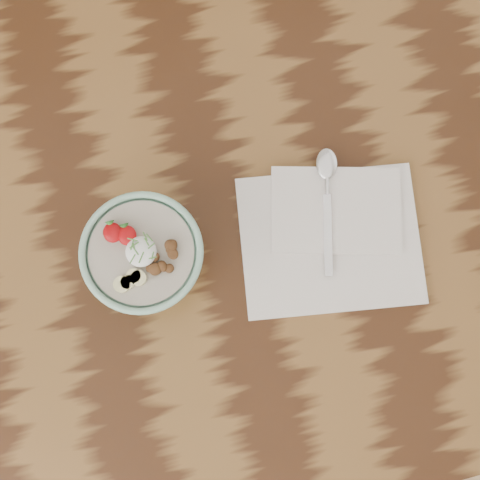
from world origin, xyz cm
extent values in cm
cube|color=#381E0E|center=(0.00, 0.00, 73.00)|extent=(160.00, 90.00, 4.00)
cylinder|color=#8DBEA5|center=(-11.63, -2.79, 75.54)|extent=(7.57, 7.57, 1.08)
torus|color=#8DBEA5|center=(-11.63, -2.79, 84.37)|extent=(17.21, 17.21, 0.99)
cylinder|color=#C0B39F|center=(-11.63, -2.79, 83.83)|extent=(14.60, 14.60, 0.90)
ellipsoid|color=white|center=(-11.51, -2.85, 85.11)|extent=(4.28, 4.28, 2.35)
ellipsoid|color=#A3070B|center=(-14.68, 0.75, 85.00)|extent=(2.62, 2.88, 1.44)
cone|color=#286623|center=(-14.68, 1.92, 85.30)|extent=(1.40, 1.03, 1.52)
ellipsoid|color=#A3070B|center=(-12.87, -0.14, 85.00)|extent=(2.61, 2.87, 1.43)
cone|color=#286623|center=(-12.87, 1.03, 85.30)|extent=(1.40, 1.03, 1.52)
cylinder|color=beige|center=(-15.12, -6.48, 84.68)|extent=(2.32, 2.32, 0.70)
cylinder|color=beige|center=(-13.29, -5.75, 84.68)|extent=(2.00, 2.00, 0.70)
cylinder|color=beige|center=(-14.29, -6.38, 84.68)|extent=(1.95, 1.95, 0.70)
cylinder|color=beige|center=(-12.74, -6.22, 84.68)|extent=(2.19, 2.19, 0.70)
ellipsoid|color=#5A341A|center=(-7.54, -3.48, 84.81)|extent=(1.89, 1.77, 1.04)
ellipsoid|color=#5A341A|center=(-7.21, -3.13, 84.91)|extent=(1.97, 2.19, 1.14)
ellipsoid|color=#5A341A|center=(-9.94, -4.01, 84.75)|extent=(1.94, 1.92, 1.06)
ellipsoid|color=#5A341A|center=(-10.92, -5.28, 84.72)|extent=(1.39, 1.46, 0.78)
ellipsoid|color=#5A341A|center=(-10.23, -5.64, 84.91)|extent=(2.54, 2.52, 1.27)
ellipsoid|color=#5A341A|center=(-9.20, -5.52, 84.85)|extent=(1.75, 1.94, 1.28)
ellipsoid|color=#5A341A|center=(-7.36, -2.73, 84.72)|extent=(1.60, 1.52, 0.92)
ellipsoid|color=#5A341A|center=(-7.52, -2.96, 84.83)|extent=(1.90, 1.96, 1.13)
ellipsoid|color=#5A341A|center=(-9.22, -5.21, 84.70)|extent=(1.60, 1.57, 0.63)
ellipsoid|color=#5A341A|center=(-7.43, -4.19, 84.89)|extent=(1.95, 2.10, 0.87)
ellipsoid|color=#5A341A|center=(-8.39, -6.01, 84.75)|extent=(1.83, 1.81, 0.75)
cylinder|color=#4A7F36|center=(-12.11, -2.68, 86.28)|extent=(0.71, 1.49, 0.23)
cylinder|color=#4A7F36|center=(-10.37, -1.20, 86.28)|extent=(0.45, 1.32, 0.23)
cylinder|color=#4A7F36|center=(-10.09, -4.28, 86.28)|extent=(1.06, 0.18, 0.22)
cylinder|color=#4A7F36|center=(-9.85, -1.49, 86.28)|extent=(0.74, 1.30, 0.23)
cylinder|color=#4A7F36|center=(-12.08, -1.96, 86.28)|extent=(1.46, 0.67, 0.23)
cylinder|color=#4A7F36|center=(-11.55, -3.84, 86.28)|extent=(1.12, 1.41, 0.24)
cylinder|color=#4A7F36|center=(-10.35, -1.98, 86.28)|extent=(0.49, 1.20, 0.22)
cylinder|color=#4A7F36|center=(-12.73, -3.73, 86.28)|extent=(1.13, 1.17, 0.23)
cylinder|color=#4A7F36|center=(-12.14, -1.17, 86.28)|extent=(1.33, 0.84, 0.23)
cylinder|color=#4A7F36|center=(-12.17, -2.09, 86.28)|extent=(0.19, 0.93, 0.21)
cylinder|color=#4A7F36|center=(-12.33, -1.85, 86.28)|extent=(0.91, 1.37, 0.23)
cylinder|color=#4A7F36|center=(-10.02, -3.99, 86.28)|extent=(0.67, 1.05, 0.22)
cylinder|color=#4A7F36|center=(-9.88, -2.67, 86.28)|extent=(1.13, 0.69, 0.22)
cube|color=silver|center=(15.42, -6.82, 75.52)|extent=(30.02, 25.79, 1.03)
cube|color=silver|center=(17.48, -2.70, 76.34)|extent=(22.46, 18.16, 0.62)
cube|color=silver|center=(15.13, -6.06, 76.84)|extent=(4.37, 12.25, 0.38)
cylinder|color=silver|center=(17.17, 1.46, 77.03)|extent=(1.57, 3.31, 0.75)
ellipsoid|color=silver|center=(17.97, 4.45, 77.16)|extent=(4.47, 5.62, 1.02)
camera|label=1|loc=(-2.04, -19.52, 174.82)|focal=50.00mm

